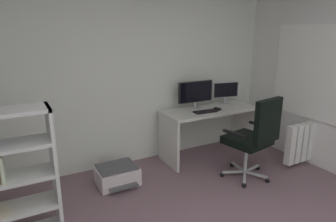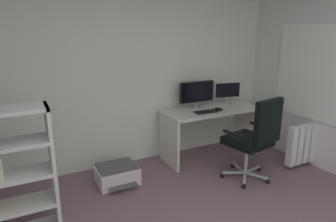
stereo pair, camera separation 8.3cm
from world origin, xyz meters
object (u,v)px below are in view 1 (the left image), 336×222
at_px(radiator, 305,142).
at_px(monitor_secondary, 225,91).
at_px(computer_mouse, 217,109).
at_px(office_chair, 255,135).
at_px(printer, 117,175).
at_px(monitor_main, 196,93).
at_px(keyboard, 205,112).
at_px(desk, 210,121).

bearing_deg(radiator, monitor_secondary, 120.84).
xyz_separation_m(monitor_secondary, computer_mouse, (-0.34, -0.25, -0.19)).
xyz_separation_m(office_chair, printer, (-1.56, 0.74, -0.50)).
bearing_deg(printer, radiator, -16.17).
height_order(monitor_main, radiator, monitor_main).
bearing_deg(office_chair, keyboard, 104.15).
bearing_deg(keyboard, monitor_secondary, 28.99).
bearing_deg(computer_mouse, printer, 170.29).
distance_m(desk, office_chair, 0.90).
bearing_deg(office_chair, computer_mouse, 88.11).
xyz_separation_m(desk, computer_mouse, (0.05, -0.10, 0.21)).
height_order(printer, radiator, radiator).
relative_size(monitor_main, keyboard, 1.66).
height_order(keyboard, printer, keyboard).
relative_size(keyboard, office_chair, 0.31).
height_order(desk, keyboard, keyboard).
distance_m(monitor_main, office_chair, 1.13).
distance_m(keyboard, office_chair, 0.82).
bearing_deg(office_chair, monitor_main, 100.50).
relative_size(office_chair, radiator, 1.53).
bearing_deg(monitor_main, radiator, -41.45).
xyz_separation_m(monitor_secondary, office_chair, (-0.37, -1.05, -0.34)).
relative_size(printer, radiator, 0.69).
bearing_deg(office_chair, monitor_secondary, 70.59).
distance_m(printer, radiator, 2.68).
bearing_deg(monitor_secondary, printer, -170.82).
height_order(desk, printer, desk).
height_order(monitor_main, computer_mouse, monitor_main).
distance_m(monitor_secondary, office_chair, 1.16).
xyz_separation_m(monitor_secondary, keyboard, (-0.57, -0.27, -0.20)).
bearing_deg(keyboard, office_chair, -72.09).
bearing_deg(monitor_main, printer, -167.14).
bearing_deg(computer_mouse, keyboard, 171.54).
relative_size(monitor_secondary, keyboard, 1.28).
distance_m(monitor_secondary, printer, 2.13).
bearing_deg(monitor_secondary, desk, -158.85).
xyz_separation_m(computer_mouse, radiator, (0.97, -0.80, -0.42)).
relative_size(desk, office_chair, 1.32).
bearing_deg(desk, monitor_main, 138.48).
bearing_deg(computer_mouse, radiator, -51.24).
relative_size(monitor_main, monitor_secondary, 1.30).
distance_m(monitor_secondary, computer_mouse, 0.47).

